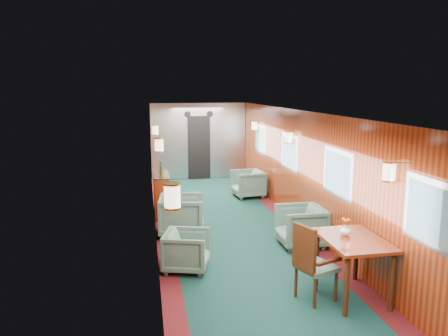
% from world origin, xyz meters
% --- Properties ---
extents(room, '(12.00, 12.10, 2.40)m').
position_xyz_m(room, '(0.00, 0.00, 1.63)').
color(room, '#0C2C26').
rests_on(room, ground).
extents(bulkhead, '(2.98, 0.17, 2.39)m').
position_xyz_m(bulkhead, '(0.00, 5.91, 1.18)').
color(bulkhead, '#B2B5B9').
rests_on(bulkhead, ground).
extents(windows_right, '(0.02, 8.60, 0.80)m').
position_xyz_m(windows_right, '(1.49, 0.25, 1.45)').
color(windows_right, '#B4B7BB').
rests_on(windows_right, ground).
extents(wall_sconces, '(2.97, 7.97, 0.25)m').
position_xyz_m(wall_sconces, '(0.00, 0.57, 1.79)').
color(wall_sconces, '#F1E5BC').
rests_on(wall_sconces, ground).
extents(dining_table, '(0.79, 1.12, 0.84)m').
position_xyz_m(dining_table, '(1.09, -2.46, 0.70)').
color(dining_table, maroon).
rests_on(dining_table, ground).
extents(side_chair, '(0.61, 0.62, 1.08)m').
position_xyz_m(side_chair, '(0.48, -2.48, 0.58)').
color(side_chair, '#1A3E36').
rests_on(side_chair, ground).
extents(credenza, '(0.33, 1.07, 1.23)m').
position_xyz_m(credenza, '(-1.34, 1.98, 0.49)').
color(credenza, maroon).
rests_on(credenza, ground).
extents(flower_vase, '(0.17, 0.17, 0.15)m').
position_xyz_m(flower_vase, '(1.04, -2.32, 0.92)').
color(flower_vase, silver).
rests_on(flower_vase, dining_table).
extents(armchair_left_near, '(0.85, 0.84, 0.63)m').
position_xyz_m(armchair_left_near, '(-1.06, -1.15, 0.32)').
color(armchair_left_near, '#1A3E36').
rests_on(armchair_left_near, ground).
extents(armchair_left_far, '(0.96, 0.94, 0.79)m').
position_xyz_m(armchair_left_far, '(-0.99, 0.57, 0.39)').
color(armchair_left_far, '#1A3E36').
rests_on(armchair_left_far, ground).
extents(armchair_right_near, '(0.81, 0.79, 0.74)m').
position_xyz_m(armchair_right_near, '(1.09, -0.43, 0.37)').
color(armchair_right_near, '#1A3E36').
rests_on(armchair_right_near, ground).
extents(armchair_right_far, '(0.85, 0.83, 0.71)m').
position_xyz_m(armchair_right_far, '(0.98, 3.30, 0.35)').
color(armchair_right_far, '#1A3E36').
rests_on(armchair_right_far, ground).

